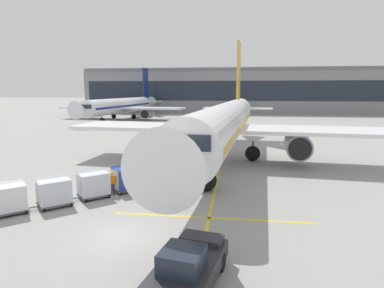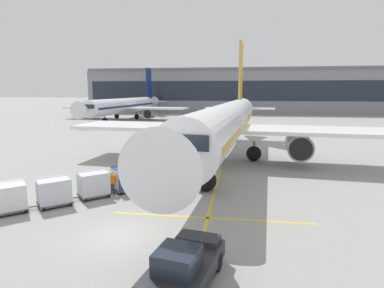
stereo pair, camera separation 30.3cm
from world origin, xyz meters
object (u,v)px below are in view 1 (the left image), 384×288
object	(u,v)px
baggage_cart_fourth	(8,198)
ground_crew_by_loader	(158,169)
safety_cone_engine_keepout	(143,162)
distant_airplane	(122,106)
ground_crew_by_carts	(141,180)
baggage_cart_third	(54,191)
belt_loader	(163,171)
parked_airplane	(224,124)
baggage_cart_lead	(126,178)
pushback_tug	(189,266)
ground_crew_marshaller	(112,182)
safety_cone_wingtip	(146,157)
baggage_cart_second	(93,184)

from	to	relation	value
baggage_cart_fourth	ground_crew_by_loader	bearing A→B (deg)	47.89
safety_cone_engine_keepout	distant_airplane	xyz separation A→B (m)	(-20.00, 49.79, 3.15)
ground_crew_by_carts	safety_cone_engine_keepout	distance (m)	9.10
baggage_cart_third	ground_crew_by_carts	xyz separation A→B (m)	(4.77, 3.40, -0.00)
belt_loader	ground_crew_by_loader	distance (m)	0.44
baggage_cart_fourth	safety_cone_engine_keepout	world-z (taller)	baggage_cart_fourth
parked_airplane	baggage_cart_lead	distance (m)	13.44
parked_airplane	pushback_tug	distance (m)	22.58
ground_crew_marshaller	baggage_cart_lead	bearing A→B (deg)	59.38
belt_loader	ground_crew_by_loader	size ratio (longest dim) A/B	2.68
safety_cone_wingtip	baggage_cart_third	bearing A→B (deg)	-97.94
pushback_tug	ground_crew_by_loader	distance (m)	14.76
baggage_cart_fourth	ground_crew_by_carts	distance (m)	8.45
ground_crew_by_loader	safety_cone_engine_keepout	size ratio (longest dim) A/B	2.86
baggage_cart_lead	pushback_tug	xyz separation A→B (m)	(6.30, -11.16, -0.17)
pushback_tug	baggage_cart_fourth	bearing A→B (deg)	153.88
pushback_tug	ground_crew_by_carts	world-z (taller)	pushback_tug
parked_airplane	safety_cone_wingtip	distance (m)	9.14
parked_airplane	baggage_cart_fourth	bearing A→B (deg)	-127.07
belt_loader	safety_cone_wingtip	world-z (taller)	belt_loader
baggage_cart_second	ground_crew_by_carts	bearing A→B (deg)	25.37
belt_loader	distant_airplane	bearing A→B (deg)	112.84
ground_crew_by_loader	baggage_cart_fourth	bearing A→B (deg)	-132.11
ground_crew_by_carts	distant_airplane	size ratio (longest dim) A/B	0.04
parked_airplane	pushback_tug	world-z (taller)	parked_airplane
ground_crew_marshaller	safety_cone_wingtip	size ratio (longest dim) A/B	2.52
ground_crew_by_carts	safety_cone_engine_keepout	bearing A→B (deg)	105.37
ground_crew_by_loader	distant_airplane	distance (m)	59.94
belt_loader	ground_crew_by_loader	world-z (taller)	belt_loader
baggage_cart_fourth	ground_crew_by_loader	size ratio (longest dim) A/B	1.46
baggage_cart_lead	distant_airplane	size ratio (longest dim) A/B	0.06
ground_crew_marshaller	safety_cone_engine_keepout	size ratio (longest dim) A/B	2.86
belt_loader	safety_cone_engine_keepout	world-z (taller)	belt_loader
baggage_cart_lead	baggage_cart_third	distance (m)	5.18
ground_crew_by_carts	baggage_cart_third	bearing A→B (deg)	-144.52
baggage_cart_fourth	ground_crew_by_carts	size ratio (longest dim) A/B	1.46
baggage_cart_third	pushback_tug	size ratio (longest dim) A/B	0.54
baggage_cart_fourth	ground_crew_by_carts	bearing A→B (deg)	35.96
parked_airplane	baggage_cart_second	distance (m)	15.84
safety_cone_engine_keepout	ground_crew_by_carts	bearing A→B (deg)	-74.63
ground_crew_by_carts	safety_cone_engine_keepout	world-z (taller)	ground_crew_by_carts
safety_cone_wingtip	baggage_cart_fourth	bearing A→B (deg)	-104.29
ground_crew_by_loader	safety_cone_engine_keepout	world-z (taller)	ground_crew_by_loader
parked_airplane	ground_crew_by_carts	size ratio (longest dim) A/B	24.56
pushback_tug	baggage_cart_second	bearing A→B (deg)	130.75
safety_cone_engine_keepout	distant_airplane	world-z (taller)	distant_airplane
safety_cone_wingtip	baggage_cart_second	bearing A→B (deg)	-91.11
ground_crew_by_loader	ground_crew_by_carts	xyz separation A→B (m)	(-0.55, -3.22, 0.00)
belt_loader	ground_crew_by_loader	xyz separation A→B (m)	(-0.40, 0.16, 0.07)
belt_loader	pushback_tug	size ratio (longest dim) A/B	0.99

